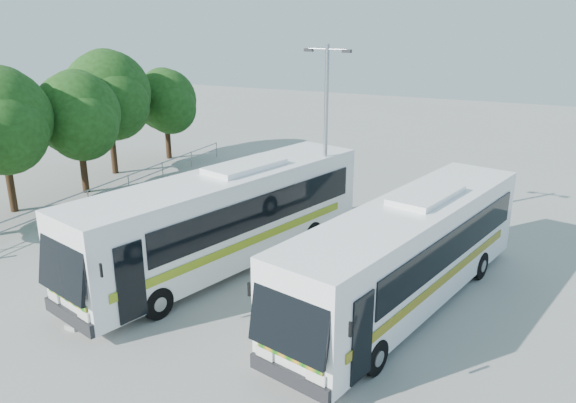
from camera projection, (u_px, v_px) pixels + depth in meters
The scene contains 10 objects.
ground at pixel (234, 268), 21.34m from camera, with size 100.00×100.00×0.00m, color gray.
kerb_divider at pixel (210, 239), 23.96m from camera, with size 0.40×16.00×0.15m, color #B2B2AD.
railing at pixel (102, 189), 28.54m from camera, with size 0.06×22.00×1.00m.
tree_far_b at pixel (1, 119), 26.12m from camera, with size 5.33×5.03×6.96m.
tree_far_c at pixel (78, 114), 29.22m from camera, with size 4.97×4.69×6.49m.
tree_far_d at pixel (109, 94), 32.70m from camera, with size 5.62×5.30×7.33m.
tree_far_e at pixel (166, 100), 36.60m from camera, with size 4.54×4.28×5.92m.
coach_main at pixel (225, 217), 20.93m from camera, with size 6.10×13.30×3.63m.
coach_adjacent at pixel (408, 252), 18.08m from camera, with size 5.46×12.69×3.46m.
lamppost at pixel (326, 136), 22.81m from camera, with size 1.98×0.31×8.10m.
Camera 1 is at (10.03, -16.80, 9.13)m, focal length 35.00 mm.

